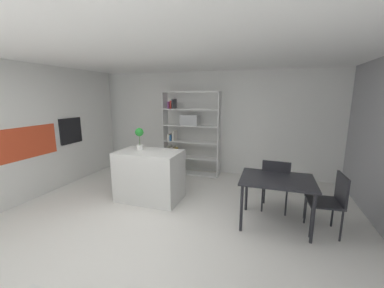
{
  "coord_description": "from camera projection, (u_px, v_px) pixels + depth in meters",
  "views": [
    {
      "loc": [
        1.67,
        -2.85,
        1.95
      ],
      "look_at": [
        0.33,
        1.18,
        1.09
      ],
      "focal_mm": 22.37,
      "sensor_mm": 36.0,
      "label": 1
    }
  ],
  "objects": [
    {
      "name": "ground_plane",
      "position": [
        146.0,
        229.0,
        3.55
      ],
      "size": [
        9.1,
        9.1,
        0.0
      ],
      "primitive_type": "plane",
      "color": "silver"
    },
    {
      "name": "ceiling_slab",
      "position": [
        138.0,
        45.0,
        3.04
      ],
      "size": [
        6.62,
        6.22,
        0.06
      ],
      "color": "white",
      "rests_on": "ground_plane"
    },
    {
      "name": "back_partition",
      "position": [
        203.0,
        123.0,
        6.17
      ],
      "size": [
        6.62,
        0.06,
        2.55
      ],
      "primitive_type": "cube",
      "color": "white",
      "rests_on": "ground_plane"
    },
    {
      "name": "cabinet_niche_splashback",
      "position": [
        25.0,
        143.0,
        4.39
      ],
      "size": [
        0.01,
        1.28,
        0.59
      ],
      "color": "#CC4223",
      "rests_on": "ground_plane"
    },
    {
      "name": "built_in_oven",
      "position": [
        71.0,
        131.0,
        5.34
      ],
      "size": [
        0.06,
        0.58,
        0.57
      ],
      "color": "black",
      "rests_on": "ground_plane"
    },
    {
      "name": "kitchen_island",
      "position": [
        150.0,
        175.0,
        4.53
      ],
      "size": [
        1.17,
        0.75,
        0.94
      ],
      "primitive_type": "cube",
      "color": "silver",
      "rests_on": "ground_plane"
    },
    {
      "name": "potted_plant_on_island",
      "position": [
        139.0,
        137.0,
        4.53
      ],
      "size": [
        0.16,
        0.16,
        0.42
      ],
      "color": "white",
      "rests_on": "kitchen_island"
    },
    {
      "name": "open_bookshelf",
      "position": [
        187.0,
        133.0,
        5.95
      ],
      "size": [
        1.42,
        0.31,
        2.05
      ],
      "color": "white",
      "rests_on": "ground_plane"
    },
    {
      "name": "dining_table",
      "position": [
        277.0,
        184.0,
        3.57
      ],
      "size": [
        1.06,
        0.82,
        0.74
      ],
      "color": "#232328",
      "rests_on": "ground_plane"
    },
    {
      "name": "dining_chair_far",
      "position": [
        276.0,
        181.0,
        4.0
      ],
      "size": [
        0.47,
        0.43,
        0.91
      ],
      "rotation": [
        0.0,
        0.0,
        3.07
      ],
      "color": "#232328",
      "rests_on": "ground_plane"
    },
    {
      "name": "dining_chair_window_side",
      "position": [
        332.0,
        198.0,
        3.37
      ],
      "size": [
        0.47,
        0.48,
        0.88
      ],
      "rotation": [
        0.0,
        0.0,
        -1.5
      ],
      "color": "#232328",
      "rests_on": "ground_plane"
    }
  ]
}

